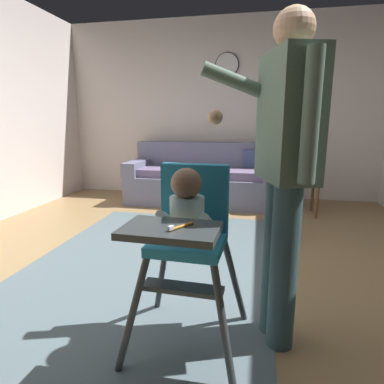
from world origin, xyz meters
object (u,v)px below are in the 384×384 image
Objects in this scene: high_chair at (188,224)px; adult_standing at (284,167)px; couch at (203,180)px; wall_clock at (227,65)px; toy_ball at (288,230)px; sippy_cup at (306,170)px; side_table at (302,185)px.

high_chair is 0.55m from adult_standing.
wall_clock is (0.27, 0.48, 1.65)m from couch.
adult_standing is 3.64m from wall_clock.
toy_ball is (1.11, -1.31, -0.25)m from couch.
high_chair is 9.64× the size of sippy_cup.
toy_ball is at bearing 161.58° from high_chair.
couch is 1.74m from wall_clock.
wall_clock is at bearing -95.96° from adult_standing.
couch reaches higher than side_table.
high_chair is 5.77× the size of toy_ball.
couch is at bearing -89.43° from adult_standing.
high_chair is at bearing 8.26° from couch.
wall_clock is at bearing 141.24° from side_table.
sippy_cup reaches higher than toy_ball.
adult_standing reaches higher than couch.
high_chair reaches higher than sippy_cup.
wall_clock is (-1.11, 0.86, 1.41)m from sippy_cup.
sippy_cup is at bearing 74.60° from couch.
sippy_cup is (0.26, 0.93, 0.49)m from toy_ball.
toy_ball is at bearing -113.64° from adult_standing.
wall_clock is at bearing 142.30° from sippy_cup.
adult_standing is (0.91, -2.95, 0.62)m from couch.
side_table is at bearing 180.00° from sippy_cup.
adult_standing is (0.46, 0.13, 0.28)m from high_chair.
sippy_cup is (0.47, 2.57, -0.38)m from adult_standing.
adult_standing is 10.06× the size of toy_ball.
adult_standing is at bearing -99.42° from side_table.
couch is at bearing 164.60° from sippy_cup.
wall_clock reaches higher than toy_ball.
couch is 6.00× the size of wall_clock.
high_chair reaches higher than toy_ball.
side_table is at bearing -115.92° from adult_standing.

